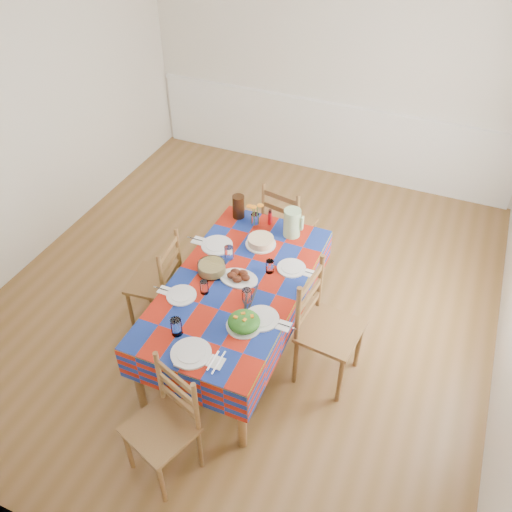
{
  "coord_description": "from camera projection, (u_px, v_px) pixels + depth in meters",
  "views": [
    {
      "loc": [
        1.53,
        -3.38,
        3.66
      ],
      "look_at": [
        0.24,
        -0.35,
        0.85
      ],
      "focal_mm": 38.0,
      "sensor_mm": 36.0,
      "label": 1
    }
  ],
  "objects": [
    {
      "name": "setting_near_head",
      "position": [
        187.0,
        344.0,
        3.75
      ],
      "size": [
        0.46,
        0.31,
        0.14
      ],
      "color": "silver",
      "rests_on": "dining_table"
    },
    {
      "name": "setting_left_far",
      "position": [
        220.0,
        248.0,
        4.55
      ],
      "size": [
        0.49,
        0.29,
        0.13
      ],
      "rotation": [
        0.0,
        0.0,
        1.57
      ],
      "color": "silver",
      "rests_on": "dining_table"
    },
    {
      "name": "meat_platter",
      "position": [
        239.0,
        277.0,
        4.28
      ],
      "size": [
        0.31,
        0.23,
        0.06
      ],
      "color": "silver",
      "rests_on": "dining_table"
    },
    {
      "name": "hot_sauce",
      "position": [
        270.0,
        217.0,
        4.8
      ],
      "size": [
        0.04,
        0.04,
        0.15
      ],
      "primitive_type": "cylinder",
      "color": "red",
      "rests_on": "dining_table"
    },
    {
      "name": "cake",
      "position": [
        261.0,
        241.0,
        4.6
      ],
      "size": [
        0.26,
        0.26,
        0.07
      ],
      "color": "silver",
      "rests_on": "dining_table"
    },
    {
      "name": "tea_pitcher",
      "position": [
        238.0,
        207.0,
        4.86
      ],
      "size": [
        0.11,
        0.11,
        0.22
      ],
      "primitive_type": "cylinder",
      "color": "black",
      "rests_on": "dining_table"
    },
    {
      "name": "chair_right",
      "position": [
        325.0,
        329.0,
        4.18
      ],
      "size": [
        0.49,
        0.51,
        1.05
      ],
      "rotation": [
        0.0,
        0.0,
        1.47
      ],
      "color": "brown",
      "rests_on": "room"
    },
    {
      "name": "chair_far",
      "position": [
        287.0,
        225.0,
        5.26
      ],
      "size": [
        0.5,
        0.48,
        0.97
      ],
      "rotation": [
        0.0,
        0.0,
        2.95
      ],
      "color": "brown",
      "rests_on": "room"
    },
    {
      "name": "serving_utensils",
      "position": [
        249.0,
        298.0,
        4.13
      ],
      "size": [
        0.13,
        0.29,
        0.01
      ],
      "color": "black",
      "rests_on": "dining_table"
    },
    {
      "name": "chair_left",
      "position": [
        158.0,
        282.0,
        4.66
      ],
      "size": [
        0.44,
        0.46,
        0.94
      ],
      "rotation": [
        0.0,
        0.0,
        -1.45
      ],
      "color": "brown",
      "rests_on": "room"
    },
    {
      "name": "setting_right_far",
      "position": [
        284.0,
        268.0,
        4.36
      ],
      "size": [
        0.44,
        0.26,
        0.11
      ],
      "rotation": [
        0.0,
        0.0,
        -1.57
      ],
      "color": "silver",
      "rests_on": "dining_table"
    },
    {
      "name": "room",
      "position": [
        245.0,
        175.0,
        4.32
      ],
      "size": [
        4.58,
        5.08,
        2.78
      ],
      "color": "brown",
      "rests_on": "ground"
    },
    {
      "name": "name_card",
      "position": [
        180.0,
        366.0,
        3.63
      ],
      "size": [
        0.08,
        0.03,
        0.02
      ],
      "primitive_type": "cube",
      "color": "silver",
      "rests_on": "dining_table"
    },
    {
      "name": "green_pitcher",
      "position": [
        292.0,
        223.0,
        4.65
      ],
      "size": [
        0.15,
        0.15,
        0.26
      ],
      "primitive_type": "cylinder",
      "color": "#A5CD91",
      "rests_on": "dining_table"
    },
    {
      "name": "setting_left_near",
      "position": [
        189.0,
        292.0,
        4.15
      ],
      "size": [
        0.42,
        0.25,
        0.11
      ],
      "rotation": [
        0.0,
        0.0,
        1.57
      ],
      "color": "silver",
      "rests_on": "dining_table"
    },
    {
      "name": "pasta_bowl",
      "position": [
        212.0,
        268.0,
        4.33
      ],
      "size": [
        0.23,
        0.23,
        0.08
      ],
      "color": "white",
      "rests_on": "dining_table"
    },
    {
      "name": "wainscot",
      "position": [
        328.0,
        136.0,
        6.62
      ],
      "size": [
        4.41,
        0.06,
        0.92
      ],
      "color": "white",
      "rests_on": "room"
    },
    {
      "name": "setting_right_near",
      "position": [
        257.0,
        310.0,
        3.99
      ],
      "size": [
        0.5,
        0.29,
        0.13
      ],
      "rotation": [
        0.0,
        0.0,
        -1.57
      ],
      "color": "silver",
      "rests_on": "dining_table"
    },
    {
      "name": "salad_platter",
      "position": [
        244.0,
        322.0,
        3.89
      ],
      "size": [
        0.26,
        0.26,
        0.11
      ],
      "color": "silver",
      "rests_on": "dining_table"
    },
    {
      "name": "dining_table",
      "position": [
        237.0,
        290.0,
        4.31
      ],
      "size": [
        1.01,
        1.88,
        0.73
      ],
      "color": "brown",
      "rests_on": "room"
    },
    {
      "name": "chair_near",
      "position": [
        165.0,
        425.0,
        3.6
      ],
      "size": [
        0.53,
        0.52,
        0.94
      ],
      "rotation": [
        0.0,
        0.0,
        -0.34
      ],
      "color": "brown",
      "rests_on": "room"
    },
    {
      "name": "flower_vase",
      "position": [
        255.0,
        217.0,
        4.76
      ],
      "size": [
        0.15,
        0.12,
        0.24
      ],
      "color": "white",
      "rests_on": "dining_table"
    }
  ]
}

